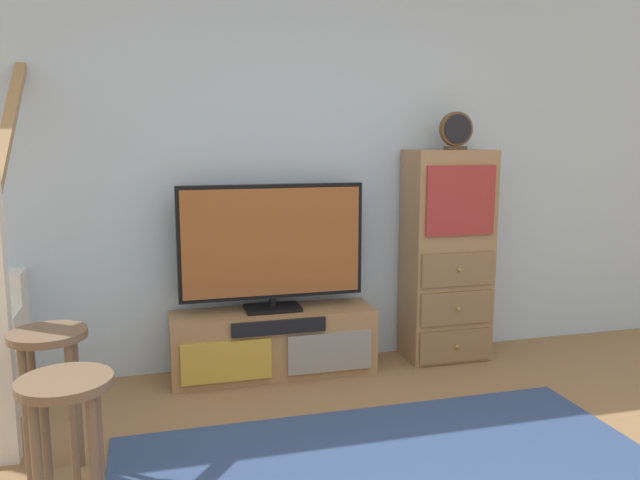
# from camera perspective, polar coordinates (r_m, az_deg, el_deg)

# --- Properties ---
(back_wall) EXTENTS (6.40, 0.12, 2.70)m
(back_wall) POSITION_cam_1_polar(r_m,az_deg,el_deg) (4.31, -1.13, 6.63)
(back_wall) COLOR #A8BCD1
(back_wall) RESTS_ON ground_plane
(media_console) EXTENTS (1.33, 0.38, 0.43)m
(media_console) POSITION_cam_1_polar(r_m,az_deg,el_deg) (4.20, -4.21, -9.28)
(media_console) COLOR #997047
(media_console) RESTS_ON ground_plane
(television) EXTENTS (1.21, 0.22, 0.83)m
(television) POSITION_cam_1_polar(r_m,az_deg,el_deg) (4.06, -4.38, -0.39)
(television) COLOR black
(television) RESTS_ON media_console
(side_cabinet) EXTENTS (0.58, 0.38, 1.47)m
(side_cabinet) POSITION_cam_1_polar(r_m,az_deg,el_deg) (4.47, 11.47, -1.44)
(side_cabinet) COLOR #93704C
(side_cabinet) RESTS_ON ground_plane
(desk_clock) EXTENTS (0.23, 0.08, 0.25)m
(desk_clock) POSITION_cam_1_polar(r_m,az_deg,el_deg) (4.39, 12.27, 9.68)
(desk_clock) COLOR #4C3823
(desk_clock) RESTS_ON side_cabinet
(bar_stool_near) EXTENTS (0.34, 0.34, 0.69)m
(bar_stool_near) POSITION_cam_1_polar(r_m,az_deg,el_deg) (2.55, -21.97, -15.28)
(bar_stool_near) COLOR brown
(bar_stool_near) RESTS_ON ground_plane
(bar_stool_far) EXTENTS (0.34, 0.34, 0.70)m
(bar_stool_far) POSITION_cam_1_polar(r_m,az_deg,el_deg) (3.11, -23.32, -10.76)
(bar_stool_far) COLOR brown
(bar_stool_far) RESTS_ON ground_plane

